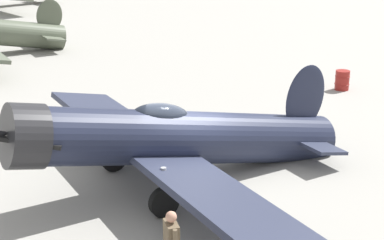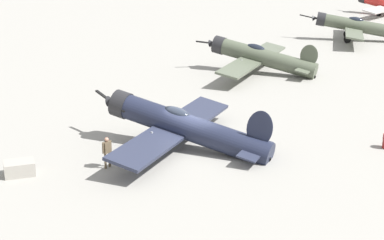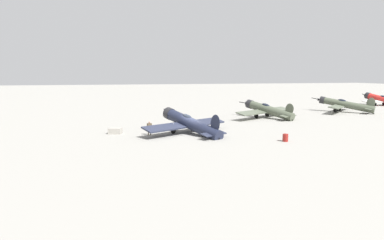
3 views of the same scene
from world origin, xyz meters
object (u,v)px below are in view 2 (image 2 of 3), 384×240
(airplane_mid_apron, at_px, (260,57))
(equipment_crate, at_px, (19,168))
(airplane_foreground, at_px, (184,126))
(airplane_far_line, at_px, (360,27))
(ground_crew_mechanic, at_px, (107,149))

(airplane_mid_apron, xyz_separation_m, equipment_crate, (8.70, -25.70, -1.06))
(airplane_mid_apron, distance_m, equipment_crate, 27.15)
(airplane_mid_apron, bearing_deg, airplane_foreground, 95.12)
(airplane_foreground, distance_m, airplane_far_line, 38.41)
(airplane_mid_apron, height_order, ground_crew_mechanic, airplane_mid_apron)
(airplane_far_line, height_order, equipment_crate, airplane_far_line)
(airplane_foreground, bearing_deg, equipment_crate, 49.34)
(airplane_foreground, height_order, ground_crew_mechanic, airplane_foreground)
(airplane_far_line, relative_size, equipment_crate, 5.95)
(airplane_foreground, bearing_deg, airplane_far_line, -94.87)
(airplane_far_line, xyz_separation_m, equipment_crate, (12.84, -44.63, -1.19))
(ground_crew_mechanic, distance_m, equipment_crate, 4.66)
(airplane_foreground, bearing_deg, ground_crew_mechanic, 60.91)
(airplane_far_line, distance_m, ground_crew_mechanic, 43.11)
(airplane_mid_apron, xyz_separation_m, airplane_far_line, (-4.14, 18.93, 0.13))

